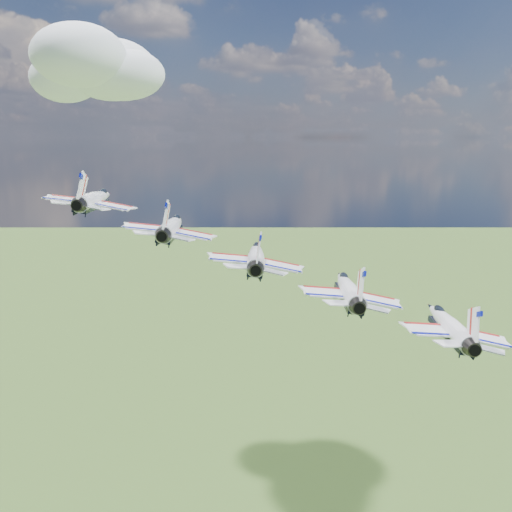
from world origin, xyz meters
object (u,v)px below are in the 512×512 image
object	(u,v)px
jet_2	(256,256)
jet_3	(348,289)
jet_4	(448,324)
jet_0	(95,199)
jet_1	(172,226)

from	to	relation	value
jet_2	jet_3	size ratio (longest dim) A/B	1.00
jet_3	jet_4	xyz separation A→B (m)	(9.32, -7.64, -3.28)
jet_0	jet_1	xyz separation A→B (m)	(9.32, -7.64, -3.28)
jet_2	jet_1	bearing A→B (deg)	160.65
jet_0	jet_3	xyz separation A→B (m)	(27.97, -22.93, -9.85)
jet_1	jet_2	distance (m)	12.50
jet_2	jet_3	xyz separation A→B (m)	(9.32, -7.64, -3.28)
jet_4	jet_1	bearing A→B (deg)	160.65
jet_1	jet_4	distance (m)	37.49
jet_3	jet_4	distance (m)	12.50
jet_1	jet_4	bearing A→B (deg)	-19.35
jet_1	jet_2	bearing A→B (deg)	-19.35
jet_0	jet_3	world-z (taller)	jet_0
jet_0	jet_4	bearing A→B (deg)	-19.35
jet_0	jet_4	size ratio (longest dim) A/B	1.00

